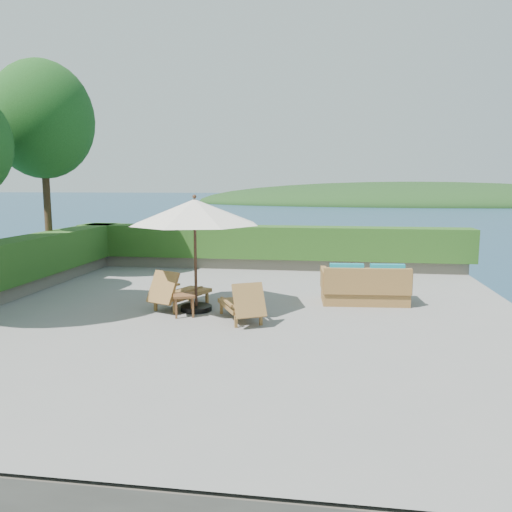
# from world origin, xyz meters

# --- Properties ---
(ground) EXTENTS (12.00, 12.00, 0.00)m
(ground) POSITION_xyz_m (0.00, 0.00, 0.00)
(ground) COLOR slate
(ground) RESTS_ON ground
(foundation) EXTENTS (12.00, 12.00, 3.00)m
(foundation) POSITION_xyz_m (0.00, 0.00, -1.55)
(foundation) COLOR #554E43
(foundation) RESTS_ON ocean
(ocean) EXTENTS (600.00, 600.00, 0.00)m
(ocean) POSITION_xyz_m (0.00, 0.00, -3.00)
(ocean) COLOR #162A45
(ocean) RESTS_ON ground
(offshore_island) EXTENTS (126.00, 57.60, 12.60)m
(offshore_island) POSITION_xyz_m (25.00, 140.00, -3.00)
(offshore_island) COLOR black
(offshore_island) RESTS_ON ocean
(planter_wall_far) EXTENTS (12.00, 0.60, 0.36)m
(planter_wall_far) POSITION_xyz_m (0.00, 5.60, 0.18)
(planter_wall_far) COLOR #716A5B
(planter_wall_far) RESTS_ON ground
(hedge_far) EXTENTS (12.40, 0.90, 1.00)m
(hedge_far) POSITION_xyz_m (0.00, 5.60, 0.85)
(hedge_far) COLOR #1E4212
(hedge_far) RESTS_ON planter_wall_far
(tree_far) EXTENTS (2.80, 2.80, 6.03)m
(tree_far) POSITION_xyz_m (-6.00, 3.20, 4.40)
(tree_far) COLOR #3F2B18
(tree_far) RESTS_ON ground
(patio_umbrella) EXTENTS (3.14, 3.14, 2.45)m
(patio_umbrella) POSITION_xyz_m (-0.89, 0.12, 2.07)
(patio_umbrella) COLOR black
(patio_umbrella) RESTS_ON ground
(lounge_left) EXTENTS (1.14, 1.63, 0.87)m
(lounge_left) POSITION_xyz_m (-1.33, 0.26, 0.36)
(lounge_left) COLOR olive
(lounge_left) RESTS_ON ground
(lounge_right) EXTENTS (1.17, 1.54, 0.83)m
(lounge_right) POSITION_xyz_m (0.22, -0.55, 0.35)
(lounge_right) COLOR olive
(lounge_right) RESTS_ON ground
(side_table) EXTENTS (0.55, 0.55, 0.45)m
(side_table) POSITION_xyz_m (-1.01, -0.36, 0.37)
(side_table) COLOR brown
(side_table) RESTS_ON ground
(wicker_loveseat) EXTENTS (1.99, 1.12, 0.94)m
(wicker_loveseat) POSITION_xyz_m (2.70, 1.31, 0.37)
(wicker_loveseat) COLOR olive
(wicker_loveseat) RESTS_ON ground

